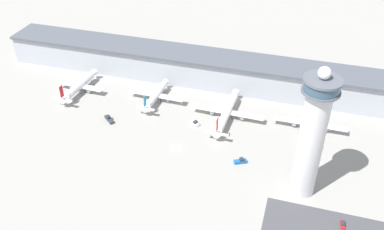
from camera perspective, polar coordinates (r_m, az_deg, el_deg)
ground_plane at (r=223.07m, az=-2.16°, el=-4.45°), size 1000.00×1000.00×0.00m
terminal_building at (r=273.43m, az=2.46°, el=6.11°), size 274.65×25.00×19.39m
control_tower at (r=186.08m, az=15.69°, el=-2.60°), size 15.46×15.46×64.36m
airplane_gate_alpha at (r=274.75m, az=-14.78°, el=3.79°), size 30.74×37.67×14.14m
airplane_gate_bravo at (r=257.64m, az=-4.83°, el=2.66°), size 35.18×33.69×13.06m
airplane_gate_charlie at (r=242.24m, az=4.69°, el=0.40°), size 42.00×45.20×14.11m
airplane_gate_delta at (r=241.51m, az=15.48°, el=-1.09°), size 39.83×33.55×14.25m
service_truck_catering at (r=246.43m, az=-11.00°, el=-0.55°), size 7.85×6.97×2.87m
service_truck_fuel at (r=215.00m, az=6.48°, el=-6.15°), size 6.66×4.95×2.74m
service_truck_baggage at (r=238.86m, az=0.38°, el=-1.11°), size 6.28×5.35×2.63m
car_blue_compact at (r=196.34m, az=19.45°, el=-13.57°), size 1.88×4.74×1.57m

